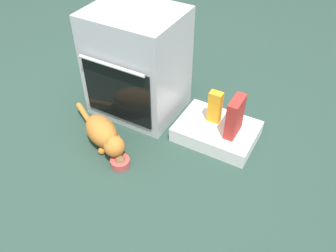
{
  "coord_description": "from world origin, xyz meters",
  "views": [
    {
      "loc": [
        1.3,
        -1.36,
        1.75
      ],
      "look_at": [
        0.46,
        0.13,
        0.25
      ],
      "focal_mm": 37.99,
      "sensor_mm": 36.0,
      "label": 1
    }
  ],
  "objects_px": {
    "pantry_cabinet": "(217,131)",
    "cereal_box": "(235,117)",
    "oven": "(137,63)",
    "food_bowl": "(120,162)",
    "juice_carton": "(215,107)",
    "cat": "(103,134)"
  },
  "relations": [
    {
      "from": "pantry_cabinet",
      "to": "cereal_box",
      "type": "bearing_deg",
      "value": -8.39
    },
    {
      "from": "oven",
      "to": "pantry_cabinet",
      "type": "bearing_deg",
      "value": -2.77
    },
    {
      "from": "pantry_cabinet",
      "to": "food_bowl",
      "type": "height_order",
      "value": "pantry_cabinet"
    },
    {
      "from": "juice_carton",
      "to": "cat",
      "type": "bearing_deg",
      "value": -139.96
    },
    {
      "from": "oven",
      "to": "juice_carton",
      "type": "distance_m",
      "value": 0.65
    },
    {
      "from": "cereal_box",
      "to": "food_bowl",
      "type": "bearing_deg",
      "value": -135.82
    },
    {
      "from": "cat",
      "to": "juice_carton",
      "type": "relative_size",
      "value": 2.55
    },
    {
      "from": "oven",
      "to": "pantry_cabinet",
      "type": "distance_m",
      "value": 0.75
    },
    {
      "from": "food_bowl",
      "to": "cereal_box",
      "type": "relative_size",
      "value": 0.46
    },
    {
      "from": "oven",
      "to": "cereal_box",
      "type": "xyz_separation_m",
      "value": [
        0.79,
        -0.05,
        -0.15
      ]
    },
    {
      "from": "pantry_cabinet",
      "to": "cat",
      "type": "height_order",
      "value": "cat"
    },
    {
      "from": "oven",
      "to": "cereal_box",
      "type": "bearing_deg",
      "value": -3.62
    },
    {
      "from": "oven",
      "to": "cat",
      "type": "bearing_deg",
      "value": -86.89
    },
    {
      "from": "cereal_box",
      "to": "juice_carton",
      "type": "bearing_deg",
      "value": 160.86
    },
    {
      "from": "pantry_cabinet",
      "to": "cat",
      "type": "xyz_separation_m",
      "value": [
        -0.64,
        -0.46,
        0.06
      ]
    },
    {
      "from": "cereal_box",
      "to": "pantry_cabinet",
      "type": "bearing_deg",
      "value": 171.61
    },
    {
      "from": "pantry_cabinet",
      "to": "cereal_box",
      "type": "distance_m",
      "value": 0.23
    },
    {
      "from": "cat",
      "to": "juice_carton",
      "type": "xyz_separation_m",
      "value": [
        0.6,
        0.5,
        0.12
      ]
    },
    {
      "from": "oven",
      "to": "juice_carton",
      "type": "xyz_separation_m",
      "value": [
        0.62,
        0.01,
        -0.17
      ]
    },
    {
      "from": "food_bowl",
      "to": "cat",
      "type": "xyz_separation_m",
      "value": [
        -0.2,
        0.1,
        0.08
      ]
    },
    {
      "from": "cat",
      "to": "oven",
      "type": "bearing_deg",
      "value": 119.64
    },
    {
      "from": "oven",
      "to": "cat",
      "type": "xyz_separation_m",
      "value": [
        0.03,
        -0.5,
        -0.28
      ]
    }
  ]
}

